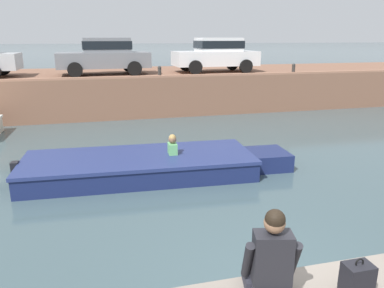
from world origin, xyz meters
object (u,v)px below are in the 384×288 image
(motorboat_passing, at_px, (151,165))
(car_left_inner_grey, at_px, (105,55))
(backpack_on_ledge, at_px, (356,279))
(mooring_bollard_mid, at_px, (160,71))
(car_centre_white, at_px, (216,53))
(mooring_bollard_east, at_px, (294,68))
(person_seated_left, at_px, (271,264))

(motorboat_passing, relative_size, car_left_inner_grey, 1.68)
(car_left_inner_grey, relative_size, backpack_on_ledge, 9.64)
(car_left_inner_grey, bearing_deg, motorboat_passing, -85.20)
(mooring_bollard_mid, relative_size, backpack_on_ledge, 1.09)
(car_centre_white, distance_m, mooring_bollard_east, 3.53)
(car_left_inner_grey, bearing_deg, mooring_bollard_mid, -38.41)
(car_left_inner_grey, xyz_separation_m, mooring_bollard_mid, (2.09, -1.65, -0.61))
(person_seated_left, bearing_deg, car_centre_white, 74.22)
(motorboat_passing, xyz_separation_m, car_left_inner_grey, (-0.70, 8.37, 2.25))
(car_centre_white, distance_m, backpack_on_ledge, 14.60)
(mooring_bollard_east, relative_size, person_seated_left, 0.46)
(car_left_inner_grey, bearing_deg, backpack_on_ledge, -82.30)
(car_centre_white, xyz_separation_m, backpack_on_ledge, (-3.11, -14.18, -1.58))
(car_centre_white, height_order, backpack_on_ledge, car_centre_white)
(mooring_bollard_east, height_order, backpack_on_ledge, mooring_bollard_east)
(motorboat_passing, height_order, mooring_bollard_mid, mooring_bollard_mid)
(motorboat_passing, height_order, car_left_inner_grey, car_left_inner_grey)
(car_centre_white, bearing_deg, person_seated_left, -105.78)
(car_left_inner_grey, xyz_separation_m, mooring_bollard_east, (8.09, -1.65, -0.61))
(car_centre_white, bearing_deg, mooring_bollard_east, -28.34)
(car_left_inner_grey, distance_m, car_centre_white, 5.03)
(car_left_inner_grey, xyz_separation_m, car_centre_white, (5.03, -0.00, -0.00))
(car_centre_white, distance_m, person_seated_left, 14.62)
(car_centre_white, height_order, mooring_bollard_mid, car_centre_white)
(mooring_bollard_east, bearing_deg, car_centre_white, 151.66)
(mooring_bollard_mid, xyz_separation_m, mooring_bollard_east, (6.00, 0.00, 0.00))
(backpack_on_ledge, bearing_deg, mooring_bollard_mid, 89.22)
(person_seated_left, bearing_deg, mooring_bollard_mid, 85.28)
(mooring_bollard_mid, xyz_separation_m, person_seated_left, (-1.02, -12.36, -0.77))
(mooring_bollard_east, bearing_deg, person_seated_left, -119.61)
(mooring_bollard_mid, xyz_separation_m, backpack_on_ledge, (-0.17, -12.53, -0.97))
(car_left_inner_grey, height_order, mooring_bollard_mid, car_left_inner_grey)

